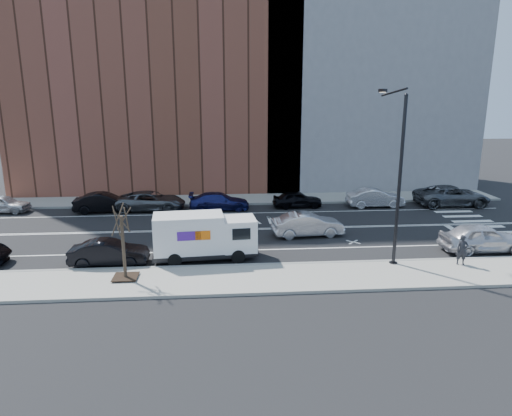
{
  "coord_description": "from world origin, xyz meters",
  "views": [
    {
      "loc": [
        -2.2,
        -29.88,
        9.05
      ],
      "look_at": [
        0.17,
        0.34,
        1.4
      ],
      "focal_mm": 32.0,
      "sensor_mm": 36.0,
      "label": 1
    }
  ],
  "objects": [
    {
      "name": "near_parked_rear_a",
      "position": [
        -8.3,
        -6.06,
        0.68
      ],
      "size": [
        4.17,
        1.5,
        1.37
      ],
      "primitive_type": "imported",
      "rotation": [
        0.0,
        0.0,
        1.58
      ],
      "color": "black",
      "rests_on": "ground"
    },
    {
      "name": "far_parked_d",
      "position": [
        -2.37,
        5.58,
        0.69
      ],
      "size": [
        4.76,
        1.95,
        1.38
      ],
      "primitive_type": "imported",
      "rotation": [
        0.0,
        0.0,
        1.57
      ],
      "color": "navy",
      "rests_on": "ground"
    },
    {
      "name": "far_parked_f",
      "position": [
        10.35,
        5.55,
        0.75
      ],
      "size": [
        4.59,
        1.65,
        1.51
      ],
      "primitive_type": "imported",
      "rotation": [
        0.0,
        0.0,
        1.58
      ],
      "color": "silver",
      "rests_on": "ground"
    },
    {
      "name": "street_tree",
      "position": [
        -7.0,
        -8.4,
        1.45
      ],
      "size": [
        1.2,
        1.2,
        3.75
      ],
      "color": "black",
      "rests_on": "ground"
    },
    {
      "name": "sidewalk_near",
      "position": [
        0.0,
        -8.8,
        0.07
      ],
      "size": [
        44.0,
        3.6,
        0.15
      ],
      "primitive_type": "cube",
      "color": "gray",
      "rests_on": "ground"
    },
    {
      "name": "bldg_concrete",
      "position": [
        12.0,
        15.6,
        13.0
      ],
      "size": [
        20.0,
        10.0,
        26.0
      ],
      "primitive_type": "cube",
      "color": "slate",
      "rests_on": "ground"
    },
    {
      "name": "bldg_brick",
      "position": [
        -8.0,
        15.6,
        11.0
      ],
      "size": [
        26.0,
        10.0,
        22.0
      ],
      "primitive_type": "cube",
      "color": "brown",
      "rests_on": "ground"
    },
    {
      "name": "driving_sedan",
      "position": [
        3.37,
        -1.77,
        0.76
      ],
      "size": [
        4.74,
        2.02,
        1.52
      ],
      "primitive_type": "imported",
      "rotation": [
        0.0,
        0.0,
        1.66
      ],
      "color": "#B1B1B6",
      "rests_on": "ground"
    },
    {
      "name": "curb_far",
      "position": [
        0.0,
        7.0,
        0.08
      ],
      "size": [
        44.0,
        0.25,
        0.17
      ],
      "primitive_type": "cube",
      "color": "gray",
      "rests_on": "ground"
    },
    {
      "name": "crosswalk",
      "position": [
        16.0,
        0.0,
        0.0
      ],
      "size": [
        3.0,
        14.0,
        0.01
      ],
      "primitive_type": null,
      "color": "white",
      "rests_on": "ground"
    },
    {
      "name": "streetlight",
      "position": [
        7.0,
        -6.91,
        5.08
      ],
      "size": [
        0.44,
        4.02,
        9.34
      ],
      "color": "black",
      "rests_on": "ground"
    },
    {
      "name": "far_parked_b",
      "position": [
        -11.31,
        5.55,
        0.76
      ],
      "size": [
        4.73,
        2.0,
        1.52
      ],
      "primitive_type": "imported",
      "rotation": [
        0.0,
        0.0,
        1.66
      ],
      "color": "black",
      "rests_on": "ground"
    },
    {
      "name": "sidewalk_far",
      "position": [
        0.0,
        8.8,
        0.07
      ],
      "size": [
        44.0,
        3.6,
        0.15
      ],
      "primitive_type": "cube",
      "color": "gray",
      "rests_on": "ground"
    },
    {
      "name": "pedestrian",
      "position": [
        10.53,
        -7.87,
        0.96
      ],
      "size": [
        0.65,
        0.48,
        1.62
      ],
      "primitive_type": "imported",
      "rotation": [
        0.0,
        0.0,
        -0.16
      ],
      "color": "black",
      "rests_on": "sidewalk_near"
    },
    {
      "name": "road_markings",
      "position": [
        0.0,
        0.0,
        0.0
      ],
      "size": [
        40.0,
        8.6,
        0.01
      ],
      "primitive_type": null,
      "color": "white",
      "rests_on": "ground"
    },
    {
      "name": "ground",
      "position": [
        0.0,
        0.0,
        0.0
      ],
      "size": [
        120.0,
        120.0,
        0.0
      ],
      "primitive_type": "plane",
      "color": "black",
      "rests_on": "ground"
    },
    {
      "name": "far_parked_c",
      "position": [
        -7.79,
        5.85,
        0.75
      ],
      "size": [
        5.54,
        2.77,
        1.51
      ],
      "primitive_type": "imported",
      "rotation": [
        0.0,
        0.0,
        1.52
      ],
      "color": "#4F5156",
      "rests_on": "ground"
    },
    {
      "name": "curb_near",
      "position": [
        0.0,
        -7.0,
        0.08
      ],
      "size": [
        44.0,
        0.25,
        0.17
      ],
      "primitive_type": "cube",
      "color": "gray",
      "rests_on": "ground"
    },
    {
      "name": "far_parked_a",
      "position": [
        -19.17,
        6.02,
        0.69
      ],
      "size": [
        4.17,
        2.0,
        1.37
      ],
      "primitive_type": "imported",
      "rotation": [
        0.0,
        0.0,
        1.47
      ],
      "color": "#B0B1B5",
      "rests_on": "ground"
    },
    {
      "name": "fedex_van",
      "position": [
        -3.2,
        -5.6,
        1.37
      ],
      "size": [
        5.87,
        2.44,
        2.62
      ],
      "rotation": [
        0.0,
        0.0,
        0.09
      ],
      "color": "black",
      "rests_on": "ground"
    },
    {
      "name": "far_parked_g",
      "position": [
        16.8,
        5.46,
        0.84
      ],
      "size": [
        6.04,
        2.82,
        1.67
      ],
      "primitive_type": "imported",
      "rotation": [
        0.0,
        0.0,
        1.56
      ],
      "color": "#4A4D51",
      "rests_on": "ground"
    },
    {
      "name": "near_parked_front",
      "position": [
        13.02,
        -5.55,
        0.83
      ],
      "size": [
        4.88,
        2.01,
        1.66
      ],
      "primitive_type": "imported",
      "rotation": [
        0.0,
        0.0,
        1.58
      ],
      "color": "silver",
      "rests_on": "ground"
    },
    {
      "name": "far_parked_e",
      "position": [
        3.97,
        5.84,
        0.68
      ],
      "size": [
        4.03,
        1.74,
        1.35
      ],
      "primitive_type": "imported",
      "rotation": [
        0.0,
        0.0,
        1.61
      ],
      "color": "black",
      "rests_on": "ground"
    }
  ]
}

